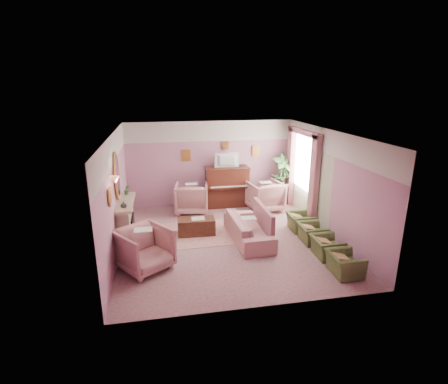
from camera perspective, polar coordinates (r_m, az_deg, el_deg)
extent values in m
cube|color=#8F6467|center=(9.32, 0.65, -7.71)|extent=(5.50, 6.00, 0.01)
cube|color=silver|center=(8.54, 0.71, 9.62)|extent=(5.50, 6.00, 0.01)
cube|color=gray|center=(11.69, -2.23, 4.66)|extent=(5.50, 0.02, 2.80)
cube|color=gray|center=(6.09, 6.29, -7.30)|extent=(5.50, 0.02, 2.80)
cube|color=gray|center=(8.73, -17.31, -0.40)|extent=(0.02, 6.00, 2.80)
cube|color=gray|center=(9.73, 16.77, 1.40)|extent=(0.02, 6.00, 2.80)
cube|color=beige|center=(11.50, -2.28, 9.89)|extent=(5.50, 0.01, 0.65)
cube|color=#A9B497|center=(10.93, 13.49, 1.57)|extent=(0.01, 3.00, 2.15)
cube|color=tan|center=(9.18, -15.72, -5.05)|extent=(0.30, 1.40, 1.10)
cube|color=black|center=(9.22, -15.03, -5.89)|extent=(0.18, 0.72, 0.68)
cube|color=orange|center=(9.29, -14.70, -6.90)|extent=(0.06, 0.54, 0.10)
cube|color=tan|center=(8.98, -15.82, -1.67)|extent=(0.40, 1.55, 0.07)
cube|color=tan|center=(9.37, -14.23, -8.05)|extent=(0.55, 1.50, 0.02)
ellipsoid|color=#C08938|center=(8.81, -17.08, 2.48)|extent=(0.04, 0.72, 1.20)
ellipsoid|color=white|center=(8.81, -16.92, 2.49)|extent=(0.01, 0.60, 1.06)
cone|color=#F28D64|center=(7.75, -17.37, 1.89)|extent=(0.20, 0.20, 0.16)
cube|color=#421B12|center=(11.65, 0.48, 0.83)|extent=(1.40, 0.60, 1.30)
cube|color=#421B12|center=(11.30, 0.82, 0.68)|extent=(1.30, 0.12, 0.06)
cube|color=silver|center=(11.29, 0.82, 0.88)|extent=(1.20, 0.08, 0.02)
cube|color=#421B12|center=(11.49, 0.49, 3.99)|extent=(1.45, 0.65, 0.04)
imported|color=black|center=(11.38, 0.54, 5.36)|extent=(0.80, 0.12, 0.48)
cube|color=#C08938|center=(11.50, -6.18, 6.00)|extent=(0.30, 0.03, 0.38)
cube|color=#C08938|center=(11.90, 5.23, 6.69)|extent=(0.26, 0.03, 0.34)
cube|color=#C08938|center=(11.62, 0.22, 7.61)|extent=(0.22, 0.03, 0.26)
cube|color=#C08938|center=(7.50, -18.15, -0.75)|extent=(0.03, 0.28, 0.36)
cube|color=silver|center=(11.00, 13.03, 5.05)|extent=(0.03, 1.40, 1.80)
cube|color=#975761|center=(10.24, 14.49, 1.77)|extent=(0.16, 0.34, 2.60)
cube|color=#975761|center=(11.88, 10.79, 4.08)|extent=(0.16, 0.34, 2.60)
cube|color=#975761|center=(10.83, 12.94, 9.49)|extent=(0.16, 2.20, 0.16)
imported|color=#3C6C36|center=(9.46, -15.59, 0.36)|extent=(0.16, 0.16, 0.28)
imported|color=beige|center=(8.48, -16.07, -2.02)|extent=(0.16, 0.16, 0.16)
cube|color=#B4766F|center=(9.67, -4.22, -6.76)|extent=(2.54, 1.86, 0.01)
cube|color=#402015|center=(9.56, -4.55, -5.63)|extent=(1.01, 0.53, 0.45)
cube|color=beige|center=(9.48, -4.28, -4.33)|extent=(0.35, 0.28, 0.01)
imported|color=tan|center=(9.16, 4.00, -5.29)|extent=(0.71, 2.12, 0.86)
cube|color=#975761|center=(9.20, 6.44, -4.10)|extent=(0.11, 1.61, 0.59)
imported|color=tan|center=(11.12, -5.31, -0.72)|extent=(1.01, 1.01, 1.05)
imported|color=tan|center=(11.34, 6.72, -0.41)|extent=(1.01, 1.01, 1.05)
imported|color=tan|center=(7.89, -12.87, -8.76)|extent=(1.01, 1.01, 1.05)
imported|color=#47572A|center=(8.01, 19.11, -10.53)|extent=(0.52, 0.74, 0.64)
imported|color=#47572A|center=(8.65, 16.46, -8.16)|extent=(0.52, 0.74, 0.64)
imported|color=#47572A|center=(9.31, 14.20, -6.12)|extent=(0.52, 0.74, 0.64)
imported|color=#47572A|center=(10.01, 12.27, -4.34)|extent=(0.52, 0.74, 0.64)
cylinder|color=silver|center=(12.01, 8.71, -0.38)|extent=(0.52, 0.52, 0.70)
imported|color=#3C6C36|center=(11.86, 8.82, 2.02)|extent=(0.30, 0.30, 0.34)
imported|color=#3C6C36|center=(11.82, 9.52, 1.78)|extent=(0.16, 0.16, 0.28)
cylinder|color=#A76637|center=(12.11, 9.39, -1.16)|extent=(0.34, 0.34, 0.34)
imported|color=#3C6C36|center=(11.86, 9.60, 2.93)|extent=(0.76, 0.76, 1.44)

